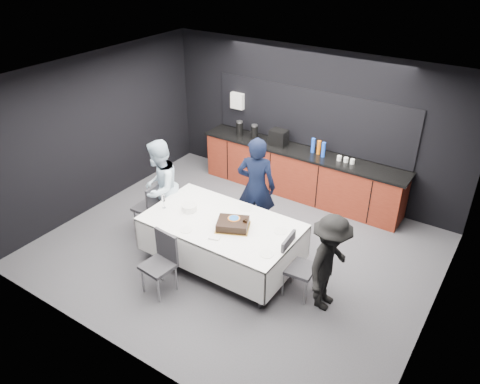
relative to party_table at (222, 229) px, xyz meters
The scene contains 18 objects.
ground 0.76m from the party_table, 90.00° to the left, with size 6.00×6.00×0.00m, color #48484D.
room_shell 1.28m from the party_table, 90.00° to the left, with size 6.04×5.04×2.82m.
kitchenette 2.62m from the party_table, 90.35° to the left, with size 4.10×0.64×2.05m.
party_table is the anchor object (origin of this frame).
cake_assembly 0.31m from the party_table, ahead, with size 0.60×0.56×0.16m.
plate_stack 0.63m from the party_table, behind, with size 0.23×0.23×0.10m, color white.
loose_plate_near 0.57m from the party_table, 122.77° to the right, with size 0.18×0.18×0.01m, color white.
loose_plate_right_a 0.91m from the party_table, 16.97° to the left, with size 0.20×0.20×0.01m, color white.
loose_plate_right_b 1.03m from the party_table, 17.97° to the right, with size 0.20×0.20×0.01m, color white.
loose_plate_far 0.55m from the party_table, 79.28° to the left, with size 0.21×0.21×0.01m, color white.
fork_pile 0.47m from the party_table, 67.80° to the right, with size 0.16×0.10×0.02m, color white.
champagne_flute 1.04m from the party_table, 169.67° to the right, with size 0.06×0.06×0.22m.
chair_left 1.52m from the party_table, behind, with size 0.44×0.44×0.92m.
chair_right 1.23m from the party_table, ahead, with size 0.45×0.45×0.92m.
chair_near 1.02m from the party_table, 111.70° to the right, with size 0.46×0.46×0.92m.
person_center 1.06m from the party_table, 91.52° to the left, with size 0.64×0.42×1.76m, color black.
person_left 1.43m from the party_table, behind, with size 0.81×0.63×1.66m, color silver.
person_right 1.73m from the party_table, ahead, with size 0.93×0.54×1.45m, color black.
Camera 1 is at (3.45, -5.11, 4.64)m, focal length 35.00 mm.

